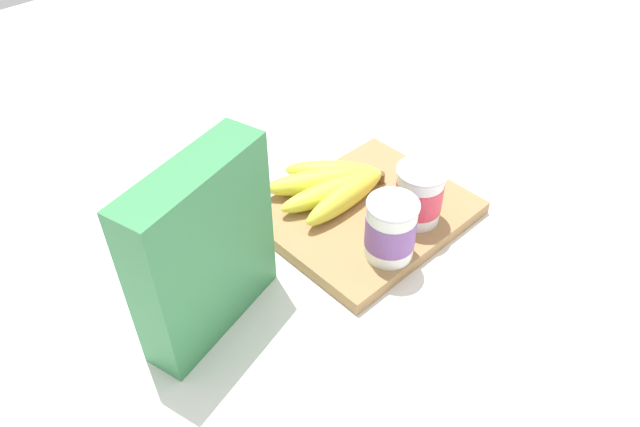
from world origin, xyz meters
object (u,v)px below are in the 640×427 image
object	(u,v)px
banana_bunch	(333,185)
yogurt_cup_back	(391,229)
cereal_box	(204,251)
yogurt_cup_front	(419,195)
cutting_board	(367,213)

from	to	relation	value
banana_bunch	yogurt_cup_back	bearing A→B (deg)	76.90
cereal_box	yogurt_cup_front	world-z (taller)	cereal_box
yogurt_cup_front	banana_bunch	world-z (taller)	yogurt_cup_front
cereal_box	yogurt_cup_back	world-z (taller)	cereal_box
cutting_board	cereal_box	world-z (taller)	cereal_box
cereal_box	banana_bunch	xyz separation A→B (m)	(-0.27, -0.06, -0.08)
cutting_board	banana_bunch	xyz separation A→B (m)	(0.01, -0.06, 0.03)
cutting_board	banana_bunch	world-z (taller)	banana_bunch
yogurt_cup_front	banana_bunch	xyz separation A→B (m)	(0.05, -0.13, -0.03)
cereal_box	yogurt_cup_front	distance (m)	0.34
cereal_box	cutting_board	bearing A→B (deg)	164.04
yogurt_cup_back	cereal_box	bearing A→B (deg)	-21.20
cutting_board	yogurt_cup_back	xyz separation A→B (m)	(0.05, 0.09, 0.06)
cutting_board	yogurt_cup_back	distance (m)	0.11
yogurt_cup_front	cereal_box	bearing A→B (deg)	-12.36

